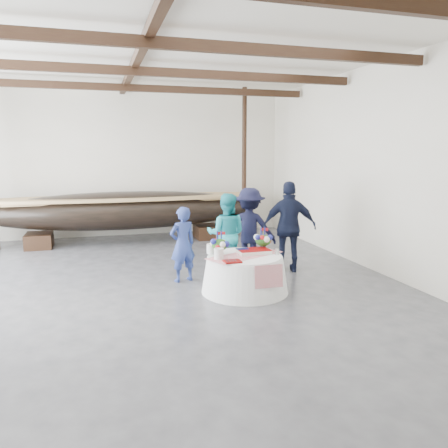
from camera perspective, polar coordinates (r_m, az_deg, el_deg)
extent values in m
cube|color=#3D3D42|center=(8.43, -9.73, -8.86)|extent=(10.00, 12.00, 0.01)
cube|color=silver|center=(13.99, -12.88, 7.73)|extent=(10.00, 0.02, 4.50)
cube|color=silver|center=(2.17, 7.28, -1.01)|extent=(10.00, 0.02, 4.50)
cube|color=silver|center=(9.88, 20.22, 6.71)|extent=(0.02, 12.00, 4.50)
cube|color=white|center=(8.21, -10.68, 22.48)|extent=(10.00, 12.00, 0.01)
cube|color=black|center=(7.19, -9.76, 22.35)|extent=(9.80, 0.12, 0.18)
cube|color=black|center=(9.63, -11.58, 18.99)|extent=(9.80, 0.12, 0.18)
cube|color=black|center=(12.09, -12.63, 16.99)|extent=(9.80, 0.12, 0.18)
cube|color=black|center=(8.18, -10.66, 21.66)|extent=(0.15, 11.76, 0.15)
cylinder|color=black|center=(13.45, 2.65, 7.89)|extent=(0.14, 0.14, 4.50)
cube|color=black|center=(13.05, -22.99, -1.99)|extent=(0.70, 0.89, 0.40)
cube|color=black|center=(13.34, -2.24, -0.99)|extent=(0.70, 0.89, 0.40)
ellipsoid|color=black|center=(12.86, -12.62, 1.75)|extent=(7.94, 1.59, 1.09)
cube|color=#9E7A4C|center=(12.82, -12.67, 3.07)|extent=(6.36, 1.04, 0.06)
cone|color=white|center=(8.29, 2.73, -6.59)|extent=(1.63, 1.63, 0.68)
cylinder|color=white|center=(8.20, 2.75, -4.25)|extent=(1.39, 1.39, 0.04)
cube|color=red|center=(8.20, 2.75, -4.10)|extent=(1.60, 1.12, 0.01)
cube|color=white|center=(8.35, 3.89, -3.62)|extent=(0.60, 0.40, 0.07)
cylinder|color=white|center=(7.88, -0.67, -3.93)|extent=(0.18, 0.18, 0.20)
cylinder|color=white|center=(8.32, -1.66, -3.26)|extent=(0.18, 0.18, 0.18)
cube|color=#6A090B|center=(7.69, 1.10, -4.91)|extent=(0.30, 0.24, 0.03)
cone|color=silver|center=(8.29, 6.95, -3.60)|extent=(0.09, 0.09, 0.12)
imported|color=navy|center=(8.88, -5.43, -2.67)|extent=(0.64, 0.51, 1.54)
imported|color=#23A9B5|center=(9.33, 0.31, -1.34)|extent=(1.04, 0.94, 1.76)
imported|color=black|center=(9.79, 3.35, -0.61)|extent=(1.36, 1.14, 1.83)
imported|color=black|center=(9.63, 8.52, -0.38)|extent=(1.26, 0.82, 1.99)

